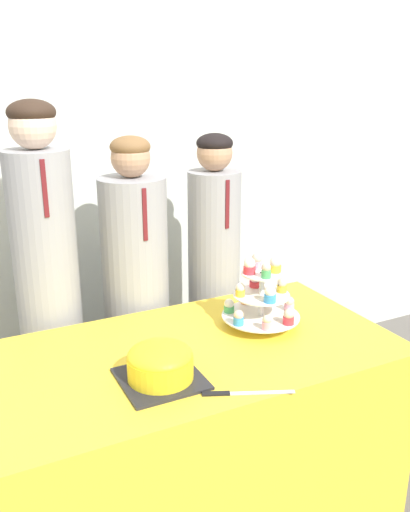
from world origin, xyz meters
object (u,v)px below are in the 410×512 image
object	(u,v)px
round_cake	(160,363)
student_2	(214,289)
cake_knife	(233,394)
student_1	(137,306)
cupcake_stand	(261,295)
student_0	(50,302)

from	to	relation	value
round_cake	student_2	size ratio (longest dim) A/B	0.18
round_cake	cake_knife	size ratio (longest dim) A/B	0.95
student_1	cake_knife	bearing A→B (deg)	-90.28
round_cake	cupcake_stand	world-z (taller)	cupcake_stand
cake_knife	cupcake_stand	bearing A→B (deg)	71.47
student_0	student_2	xyz separation A→B (m)	(0.79, -0.00, -0.08)
cake_knife	student_1	bearing A→B (deg)	112.89
round_cake	cake_knife	distance (m)	0.25
round_cake	cupcake_stand	size ratio (longest dim) A/B	0.85
student_1	cupcake_stand	bearing A→B (deg)	-57.02
cupcake_stand	student_1	size ratio (longest dim) A/B	0.21
cake_knife	round_cake	bearing A→B (deg)	157.12
round_cake	student_2	xyz separation A→B (m)	(0.57, 0.73, -0.10)
cupcake_stand	student_1	world-z (taller)	student_1
cupcake_stand	student_1	bearing A→B (deg)	122.98
cupcake_stand	student_0	bearing A→B (deg)	144.29
cake_knife	student_2	world-z (taller)	student_2
student_0	student_1	bearing A→B (deg)	-0.00
student_0	student_1	distance (m)	0.40
round_cake	cupcake_stand	xyz separation A→B (m)	(0.51, 0.21, 0.07)
cupcake_stand	round_cake	bearing A→B (deg)	-158.05
round_cake	student_0	distance (m)	0.76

